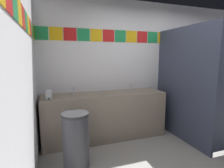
% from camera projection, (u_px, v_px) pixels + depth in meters
% --- Properties ---
extents(ground_plane, '(9.60, 9.60, 0.00)m').
position_uv_depth(ground_plane, '(203.00, 167.00, 2.49)').
color(ground_plane, gray).
extents(wall_back, '(4.36, 0.09, 2.63)m').
position_uv_depth(wall_back, '(146.00, 66.00, 3.85)').
color(wall_back, silver).
rests_on(wall_back, ground_plane).
extents(wall_side, '(0.09, 3.25, 2.63)m').
position_uv_depth(wall_side, '(17.00, 80.00, 1.58)').
color(wall_side, silver).
rests_on(wall_side, ground_plane).
extents(vanity_counter, '(2.24, 0.57, 0.86)m').
position_uv_depth(vanity_counter, '(105.00, 115.00, 3.36)').
color(vanity_counter, gray).
rests_on(vanity_counter, ground_plane).
extents(faucet_left, '(0.04, 0.10, 0.14)m').
position_uv_depth(faucet_left, '(73.00, 92.00, 3.19)').
color(faucet_left, silver).
rests_on(faucet_left, vanity_counter).
extents(faucet_right, '(0.04, 0.10, 0.14)m').
position_uv_depth(faucet_right, '(131.00, 88.00, 3.55)').
color(faucet_right, silver).
rests_on(faucet_right, vanity_counter).
extents(soap_dispenser, '(0.09, 0.09, 0.16)m').
position_uv_depth(soap_dispenser, '(49.00, 94.00, 2.82)').
color(soap_dispenser, '#B7BABF').
rests_on(soap_dispenser, vanity_counter).
extents(stall_divider, '(0.92, 1.49, 2.05)m').
position_uv_depth(stall_divider, '(200.00, 86.00, 3.07)').
color(stall_divider, '#33384C').
rests_on(stall_divider, ground_plane).
extents(toilet, '(0.39, 0.49, 0.74)m').
position_uv_depth(toilet, '(189.00, 115.00, 3.78)').
color(toilet, white).
rests_on(toilet, ground_plane).
extents(trash_bin, '(0.37, 0.37, 0.77)m').
position_uv_depth(trash_bin, '(76.00, 140.00, 2.47)').
color(trash_bin, '#333338').
rests_on(trash_bin, ground_plane).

